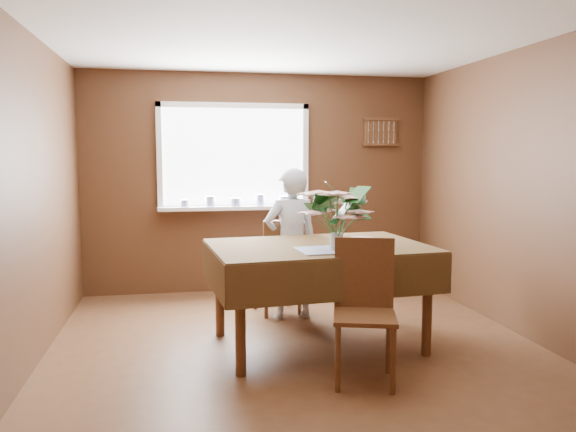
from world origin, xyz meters
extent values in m
plane|color=#502F1B|center=(0.00, 0.00, 0.00)|extent=(4.50, 4.50, 0.00)
plane|color=white|center=(0.00, 0.00, 2.50)|extent=(4.50, 4.50, 0.00)
plane|color=brown|center=(0.00, 2.25, 1.25)|extent=(4.00, 0.00, 4.00)
plane|color=brown|center=(0.00, -2.25, 1.25)|extent=(4.00, 0.00, 4.00)
plane|color=brown|center=(-2.00, 0.00, 1.25)|extent=(0.00, 4.50, 4.50)
plane|color=brown|center=(2.00, 0.00, 1.25)|extent=(0.00, 4.50, 4.50)
cube|color=white|center=(-0.30, 2.23, 1.55)|extent=(1.60, 0.01, 1.10)
cube|color=white|center=(-0.30, 2.22, 2.13)|extent=(1.72, 0.06, 0.06)
cube|color=white|center=(-0.30, 2.22, 0.97)|extent=(1.72, 0.06, 0.06)
cube|color=white|center=(-1.13, 2.22, 1.55)|extent=(0.06, 0.06, 1.22)
cube|color=white|center=(0.53, 2.22, 1.55)|extent=(0.06, 0.06, 1.22)
cube|color=white|center=(-0.30, 2.15, 0.98)|extent=(1.72, 0.20, 0.04)
cylinder|color=white|center=(-0.86, 2.13, 1.04)|extent=(0.09, 0.09, 0.08)
cylinder|color=white|center=(-0.58, 2.13, 1.06)|extent=(0.11, 0.11, 0.12)
cylinder|color=white|center=(-0.30, 2.13, 1.05)|extent=(0.12, 0.12, 0.09)
cylinder|color=white|center=(-0.02, 2.13, 1.06)|extent=(0.10, 0.10, 0.13)
cylinder|color=white|center=(0.26, 2.13, 1.05)|extent=(0.11, 0.11, 0.10)
cube|color=brown|center=(1.45, 2.23, 1.85)|extent=(0.40, 0.03, 0.30)
cube|color=brown|center=(1.45, 2.21, 2.00)|extent=(0.44, 0.04, 0.03)
cube|color=brown|center=(1.45, 2.21, 1.70)|extent=(0.44, 0.04, 0.03)
cylinder|color=brown|center=(-0.51, -0.32, 0.40)|extent=(0.08, 0.08, 0.79)
cylinder|color=brown|center=(0.97, -0.19, 0.40)|extent=(0.08, 0.08, 0.79)
cylinder|color=brown|center=(-0.59, 0.61, 0.40)|extent=(0.08, 0.08, 0.79)
cylinder|color=brown|center=(0.89, 0.74, 0.40)|extent=(0.08, 0.08, 0.79)
cube|color=brown|center=(0.19, 0.21, 0.81)|extent=(1.76, 1.25, 0.04)
cube|color=#3F2D17|center=(0.19, 0.21, 0.84)|extent=(1.83, 1.32, 0.01)
cube|color=#3F2D17|center=(0.24, -0.37, 0.68)|extent=(1.73, 0.16, 0.31)
cube|color=#3F2D17|center=(0.14, 0.80, 0.68)|extent=(1.73, 0.16, 0.31)
cube|color=#3F2D17|center=(-0.68, 0.14, 0.68)|extent=(0.11, 1.17, 0.31)
cube|color=#3F2D17|center=(1.05, 0.29, 0.68)|extent=(0.11, 1.17, 0.31)
cube|color=#4F9FE2|center=(0.21, -0.06, 0.85)|extent=(0.53, 0.41, 0.01)
cylinder|color=brown|center=(0.17, 1.45, 0.22)|extent=(0.04, 0.04, 0.44)
cylinder|color=brown|center=(-0.18, 1.39, 0.22)|extent=(0.04, 0.04, 0.44)
cylinder|color=brown|center=(0.23, 1.11, 0.22)|extent=(0.04, 0.04, 0.44)
cylinder|color=brown|center=(-0.12, 1.05, 0.22)|extent=(0.04, 0.04, 0.44)
cube|color=brown|center=(0.02, 1.25, 0.45)|extent=(0.47, 0.47, 0.03)
cube|color=brown|center=(0.06, 1.07, 0.71)|extent=(0.41, 0.10, 0.49)
cylinder|color=brown|center=(0.09, -0.72, 0.23)|extent=(0.04, 0.04, 0.45)
cylinder|color=brown|center=(0.44, -0.82, 0.23)|extent=(0.04, 0.04, 0.45)
cylinder|color=brown|center=(0.19, -0.37, 0.23)|extent=(0.04, 0.04, 0.45)
cylinder|color=brown|center=(0.54, -0.48, 0.23)|extent=(0.04, 0.04, 0.45)
cube|color=brown|center=(0.32, -0.60, 0.47)|extent=(0.53, 0.53, 0.03)
cube|color=brown|center=(0.37, -0.41, 0.74)|extent=(0.42, 0.15, 0.51)
imported|color=white|center=(0.12, 1.01, 0.73)|extent=(0.57, 0.41, 1.45)
cylinder|color=white|center=(0.26, -0.06, 0.91)|extent=(0.11, 0.11, 0.13)
cylinder|color=#33662D|center=(0.26, -0.06, 1.02)|extent=(0.06, 0.06, 0.10)
cylinder|color=white|center=(0.63, 0.40, 0.85)|extent=(0.24, 0.24, 0.01)
cube|color=silver|center=(0.41, -0.03, 0.86)|extent=(0.12, 0.19, 0.00)
camera|label=1|loc=(-0.92, -4.19, 1.58)|focal=35.00mm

